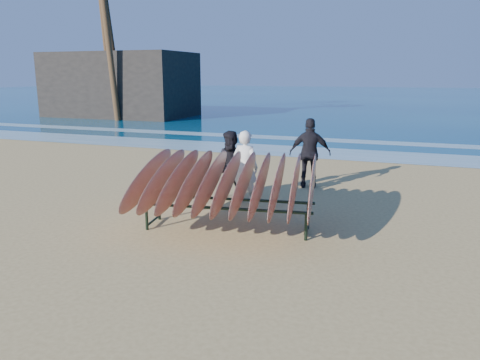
{
  "coord_description": "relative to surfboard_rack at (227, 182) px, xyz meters",
  "views": [
    {
      "loc": [
        2.92,
        -7.08,
        2.86
      ],
      "look_at": [
        0.0,
        0.8,
        0.95
      ],
      "focal_mm": 35.0,
      "sensor_mm": 36.0,
      "label": 1
    }
  ],
  "objects": [
    {
      "name": "ground",
      "position": [
        0.22,
        -0.71,
        -0.91
      ],
      "size": [
        120.0,
        120.0,
        0.0
      ],
      "primitive_type": "plane",
      "color": "tan",
      "rests_on": "ground"
    },
    {
      "name": "ocean",
      "position": [
        0.22,
        54.29,
        -0.91
      ],
      "size": [
        160.0,
        160.0,
        0.0
      ],
      "primitive_type": "plane",
      "color": "navy",
      "rests_on": "ground"
    },
    {
      "name": "foam_near",
      "position": [
        0.22,
        9.29,
        -0.91
      ],
      "size": [
        160.0,
        160.0,
        0.0
      ],
      "primitive_type": "plane",
      "color": "white",
      "rests_on": "ground"
    },
    {
      "name": "foam_far",
      "position": [
        0.22,
        12.79,
        -0.91
      ],
      "size": [
        160.0,
        160.0,
        0.0
      ],
      "primitive_type": "plane",
      "color": "white",
      "rests_on": "ground"
    },
    {
      "name": "surfboard_rack",
      "position": [
        0.0,
        0.0,
        0.0
      ],
      "size": [
        3.57,
        3.23,
        1.49
      ],
      "rotation": [
        0.0,
        0.0,
        0.16
      ],
      "color": "black",
      "rests_on": "ground"
    },
    {
      "name": "person_white",
      "position": [
        -0.3,
        1.83,
        -0.09
      ],
      "size": [
        0.65,
        0.47,
        1.65
      ],
      "primitive_type": "imported",
      "rotation": [
        0.0,
        0.0,
        3.01
      ],
      "color": "silver",
      "rests_on": "ground"
    },
    {
      "name": "person_dark_a",
      "position": [
        -0.69,
        2.0,
        -0.11
      ],
      "size": [
        0.83,
        0.67,
        1.6
      ],
      "primitive_type": "imported",
      "rotation": [
        0.0,
        0.0,
        -0.08
      ],
      "color": "black",
      "rests_on": "ground"
    },
    {
      "name": "person_dark_b",
      "position": [
        0.73,
        3.82,
        -0.02
      ],
      "size": [
        1.11,
        0.65,
        1.78
      ],
      "primitive_type": "imported",
      "rotation": [
        0.0,
        0.0,
        3.36
      ],
      "color": "black",
      "rests_on": "ground"
    },
    {
      "name": "building",
      "position": [
        -15.83,
        19.88,
        1.21
      ],
      "size": [
        9.56,
        5.31,
        4.25
      ],
      "primitive_type": "cube",
      "color": "#2D2823",
      "rests_on": "ground"
    }
  ]
}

